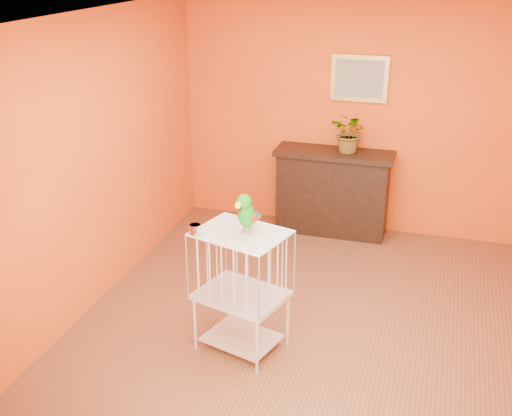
% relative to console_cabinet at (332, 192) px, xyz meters
% --- Properties ---
extents(ground, '(4.50, 4.50, 0.00)m').
position_rel_console_cabinet_xyz_m(ground, '(0.20, -2.02, -0.49)').
color(ground, brown).
rests_on(ground, ground).
extents(room_shell, '(4.50, 4.50, 4.50)m').
position_rel_console_cabinet_xyz_m(room_shell, '(0.20, -2.02, 1.10)').
color(room_shell, '#DC5A14').
rests_on(room_shell, ground).
extents(console_cabinet, '(1.31, 0.47, 0.97)m').
position_rel_console_cabinet_xyz_m(console_cabinet, '(0.00, 0.00, 0.00)').
color(console_cabinet, black).
rests_on(console_cabinet, ground).
extents(potted_plant, '(0.54, 0.56, 0.35)m').
position_rel_console_cabinet_xyz_m(potted_plant, '(0.17, 0.04, 0.66)').
color(potted_plant, '#26722D').
rests_on(potted_plant, console_cabinet).
extents(framed_picture, '(0.62, 0.04, 0.50)m').
position_rel_console_cabinet_xyz_m(framed_picture, '(0.20, 0.20, 1.26)').
color(framed_picture, gold).
rests_on(framed_picture, room_shell).
extents(birdcage, '(0.79, 0.68, 1.04)m').
position_rel_console_cabinet_xyz_m(birdcage, '(-0.27, -2.49, 0.05)').
color(birdcage, beige).
rests_on(birdcage, ground).
extents(feed_cup, '(0.10, 0.10, 0.07)m').
position_rel_console_cabinet_xyz_m(feed_cup, '(-0.60, -2.61, 0.59)').
color(feed_cup, silver).
rests_on(feed_cup, birdcage).
extents(parrot, '(0.17, 0.30, 0.33)m').
position_rel_console_cabinet_xyz_m(parrot, '(-0.23, -2.48, 0.72)').
color(parrot, '#59544C').
rests_on(parrot, birdcage).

